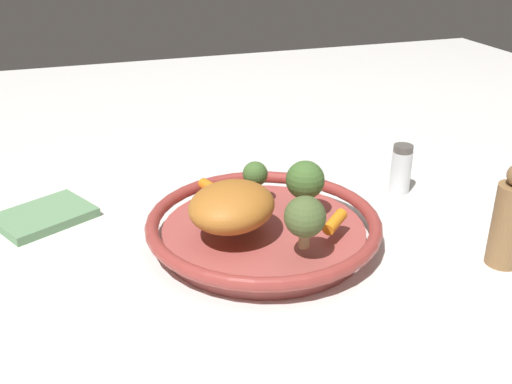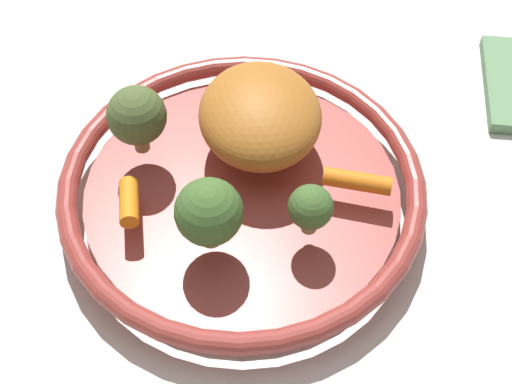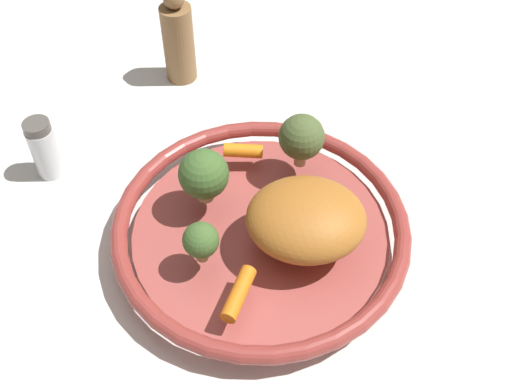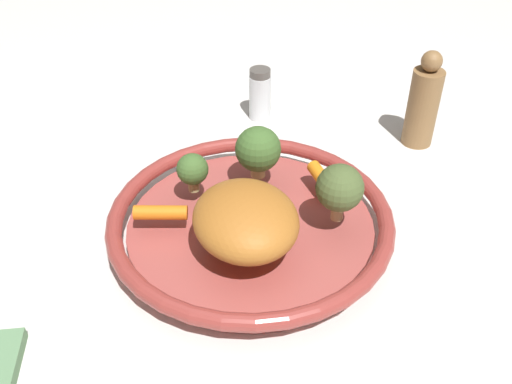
% 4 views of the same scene
% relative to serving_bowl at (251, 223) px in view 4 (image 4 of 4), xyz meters
% --- Properties ---
extents(ground_plane, '(2.43, 2.43, 0.00)m').
position_rel_serving_bowl_xyz_m(ground_plane, '(0.00, 0.00, -0.02)').
color(ground_plane, silver).
extents(serving_bowl, '(0.34, 0.34, 0.04)m').
position_rel_serving_bowl_xyz_m(serving_bowl, '(0.00, 0.00, 0.00)').
color(serving_bowl, '#A84C47').
rests_on(serving_bowl, ground_plane).
extents(roast_chicken_piece, '(0.17, 0.17, 0.06)m').
position_rel_serving_bowl_xyz_m(roast_chicken_piece, '(-0.05, -0.01, 0.05)').
color(roast_chicken_piece, '#B26926').
rests_on(roast_chicken_piece, serving_bowl).
extents(baby_carrot_left, '(0.04, 0.06, 0.02)m').
position_rel_serving_bowl_xyz_m(baby_carrot_left, '(-0.05, 0.09, 0.03)').
color(baby_carrot_left, orange).
rests_on(baby_carrot_left, serving_bowl).
extents(baby_carrot_right, '(0.05, 0.04, 0.02)m').
position_rel_serving_bowl_xyz_m(baby_carrot_right, '(0.08, -0.06, 0.03)').
color(baby_carrot_right, orange).
rests_on(baby_carrot_right, serving_bowl).
extents(broccoli_floret_small, '(0.06, 0.06, 0.07)m').
position_rel_serving_bowl_xyz_m(broccoli_floret_small, '(0.07, 0.02, 0.06)').
color(broccoli_floret_small, tan).
rests_on(broccoli_floret_small, serving_bowl).
extents(broccoli_floret_mid, '(0.04, 0.04, 0.05)m').
position_rel_serving_bowl_xyz_m(broccoli_floret_mid, '(0.01, 0.08, 0.05)').
color(broccoli_floret_mid, tan).
rests_on(broccoli_floret_mid, serving_bowl).
extents(broccoli_floret_large, '(0.05, 0.05, 0.07)m').
position_rel_serving_bowl_xyz_m(broccoli_floret_large, '(0.02, -0.10, 0.06)').
color(broccoli_floret_large, tan).
rests_on(broccoli_floret_large, serving_bowl).
extents(salt_shaker, '(0.03, 0.03, 0.08)m').
position_rel_serving_bowl_xyz_m(salt_shaker, '(0.28, 0.09, 0.02)').
color(salt_shaker, silver).
rests_on(salt_shaker, ground_plane).
extents(pepper_mill, '(0.04, 0.04, 0.15)m').
position_rel_serving_bowl_xyz_m(pepper_mill, '(0.29, -0.16, 0.04)').
color(pepper_mill, olive).
rests_on(pepper_mill, ground_plane).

